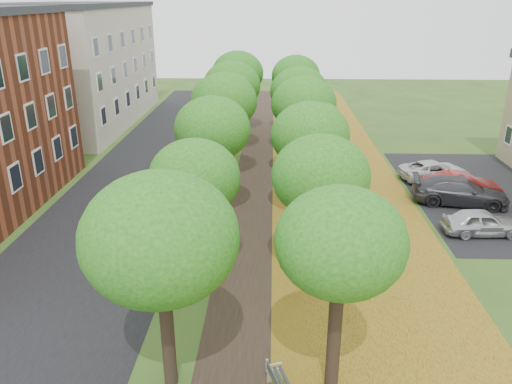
# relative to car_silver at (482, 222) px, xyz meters

# --- Properties ---
(ground) EXTENTS (120.00, 120.00, 0.00)m
(ground) POSITION_rel_car_silver_xyz_m (-11.00, -10.54, -0.64)
(ground) COLOR #2D4C19
(ground) RESTS_ON ground
(street_asphalt) EXTENTS (8.00, 70.00, 0.01)m
(street_asphalt) POSITION_rel_car_silver_xyz_m (-18.50, 4.46, -0.63)
(street_asphalt) COLOR black
(street_asphalt) RESTS_ON ground
(footpath) EXTENTS (3.20, 70.00, 0.01)m
(footpath) POSITION_rel_car_silver_xyz_m (-11.00, 4.46, -0.63)
(footpath) COLOR black
(footpath) RESTS_ON ground
(leaf_verge) EXTENTS (7.50, 70.00, 0.01)m
(leaf_verge) POSITION_rel_car_silver_xyz_m (-6.00, 4.46, -0.63)
(leaf_verge) COLOR #A0871D
(leaf_verge) RESTS_ON ground
(parking_lot) EXTENTS (9.00, 16.00, 0.01)m
(parking_lot) POSITION_rel_car_silver_xyz_m (2.50, 5.46, -0.63)
(parking_lot) COLOR black
(parking_lot) RESTS_ON ground
(tree_row_west) EXTENTS (3.92, 33.92, 6.29)m
(tree_row_west) POSITION_rel_car_silver_xyz_m (-13.20, 4.46, 3.96)
(tree_row_west) COLOR black
(tree_row_west) RESTS_ON ground
(tree_row_east) EXTENTS (3.92, 33.92, 6.29)m
(tree_row_east) POSITION_rel_car_silver_xyz_m (-8.40, 4.46, 3.96)
(tree_row_east) COLOR black
(tree_row_east) RESTS_ON ground
(building_cream) EXTENTS (10.30, 20.30, 10.40)m
(building_cream) POSITION_rel_car_silver_xyz_m (-28.00, 22.46, 4.57)
(building_cream) COLOR beige
(building_cream) RESTS_ON ground
(car_silver) EXTENTS (3.78, 1.64, 1.27)m
(car_silver) POSITION_rel_car_silver_xyz_m (0.00, 0.00, 0.00)
(car_silver) COLOR silver
(car_silver) RESTS_ON ground
(car_red) EXTENTS (4.40, 1.66, 1.43)m
(car_red) POSITION_rel_car_silver_xyz_m (0.68, 4.82, 0.08)
(car_red) COLOR maroon
(car_red) RESTS_ON ground
(car_grey) EXTENTS (5.47, 3.01, 1.50)m
(car_grey) POSITION_rel_car_silver_xyz_m (0.24, 3.89, 0.11)
(car_grey) COLOR #333237
(car_grey) RESTS_ON ground
(car_white) EXTENTS (4.75, 2.99, 1.22)m
(car_white) POSITION_rel_car_silver_xyz_m (0.00, 7.78, -0.02)
(car_white) COLOR silver
(car_white) RESTS_ON ground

